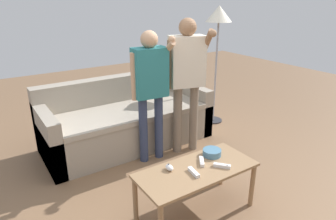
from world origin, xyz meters
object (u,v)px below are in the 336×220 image
object	(u,v)px
game_remote_wand_near	(194,172)
game_remote_wand_spare	(201,162)
snack_bowl	(212,152)
player_right	(187,72)
couch	(127,121)
game_remote_nunchuk	(169,168)
coffee_table	(197,175)
player_center	(150,82)
floor_lamp	(219,22)
game_remote_wand_far	(222,166)

from	to	relation	value
game_remote_wand_near	game_remote_wand_spare	size ratio (longest dim) A/B	1.09
snack_bowl	player_right	xyz separation A→B (m)	(0.37, 0.91, 0.53)
couch	game_remote_nunchuk	distance (m)	1.54
coffee_table	game_remote_wand_near	world-z (taller)	game_remote_wand_near
game_remote_wand_near	couch	bearing A→B (deg)	83.69
game_remote_wand_near	player_center	bearing A→B (deg)	77.98
floor_lamp	game_remote_wand_far	xyz separation A→B (m)	(-1.36, -1.63, -1.03)
player_right	player_center	world-z (taller)	player_right
snack_bowl	game_remote_nunchuk	size ratio (longest dim) A/B	1.94
couch	player_center	world-z (taller)	player_center
game_remote_wand_spare	game_remote_nunchuk	bearing A→B (deg)	167.96
player_right	floor_lamp	bearing A→B (deg)	29.29
game_remote_wand_far	game_remote_wand_near	bearing A→B (deg)	168.59
floor_lamp	game_remote_wand_far	world-z (taller)	floor_lamp
couch	snack_bowl	xyz separation A→B (m)	(0.15, -1.51, 0.18)
coffee_table	snack_bowl	size ratio (longest dim) A/B	6.22
game_remote_wand_spare	coffee_table	bearing A→B (deg)	-151.18
game_remote_wand_spare	game_remote_wand_far	bearing A→B (deg)	-54.92
coffee_table	game_remote_wand_near	xyz separation A→B (m)	(-0.07, -0.05, 0.08)
game_remote_nunchuk	game_remote_wand_far	distance (m)	0.46
player_center	game_remote_wand_far	world-z (taller)	player_center
couch	floor_lamp	size ratio (longest dim) A/B	1.24
couch	game_remote_wand_far	xyz separation A→B (m)	(0.08, -1.71, 0.17)
snack_bowl	game_remote_wand_near	xyz separation A→B (m)	(-0.33, -0.15, -0.01)
floor_lamp	game_remote_wand_spare	size ratio (longest dim) A/B	12.12
coffee_table	floor_lamp	xyz separation A→B (m)	(1.56, 1.53, 1.11)
floor_lamp	game_remote_wand_near	world-z (taller)	floor_lamp
floor_lamp	game_remote_wand_near	xyz separation A→B (m)	(-1.63, -1.58, -1.03)
floor_lamp	player_right	xyz separation A→B (m)	(-0.93, -0.52, -0.49)
game_remote_nunchuk	player_center	world-z (taller)	player_center
game_remote_nunchuk	player_center	distance (m)	1.12
snack_bowl	game_remote_wand_near	distance (m)	0.37
player_right	game_remote_wand_far	xyz separation A→B (m)	(-0.43, -1.11, -0.55)
game_remote_wand_near	snack_bowl	bearing A→B (deg)	24.61
game_remote_nunchuk	game_remote_wand_spare	xyz separation A→B (m)	(0.30, -0.06, -0.01)
floor_lamp	game_remote_wand_spare	bearing A→B (deg)	-134.75
coffee_table	player_right	bearing A→B (deg)	58.02
coffee_table	game_remote_wand_far	size ratio (longest dim) A/B	7.79
player_right	game_remote_wand_spare	bearing A→B (deg)	-119.35
game_remote_nunchuk	player_center	bearing A→B (deg)	68.41
game_remote_wand_far	game_remote_wand_spare	world-z (taller)	same
coffee_table	game_remote_wand_near	size ratio (longest dim) A/B	6.84
game_remote_wand_far	game_remote_wand_spare	distance (m)	0.18
floor_lamp	game_remote_wand_far	size ratio (longest dim) A/B	12.65
floor_lamp	game_remote_wand_near	bearing A→B (deg)	-135.92
game_remote_wand_near	coffee_table	bearing A→B (deg)	33.69
couch	player_center	size ratio (longest dim) A/B	1.41
player_right	coffee_table	bearing A→B (deg)	-121.98
snack_bowl	game_remote_nunchuk	bearing A→B (deg)	178.94
player_right	couch	bearing A→B (deg)	130.80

